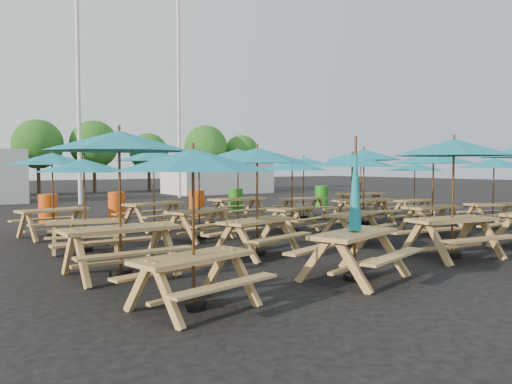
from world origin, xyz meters
TOP-DOWN VIEW (x-y plane):
  - ground at (0.00, 0.00)m, footprint 120.00×120.00m
  - picnic_unit_0 at (-6.03, -5.59)m, footprint 2.59×2.59m
  - picnic_unit_1 at (-6.09, -3.00)m, footprint 2.60×2.60m
  - picnic_unit_2 at (-5.87, -0.09)m, footprint 2.60×2.60m
  - picnic_unit_3 at (-5.93, 2.59)m, footprint 2.67×2.67m
  - picnic_unit_4 at (-2.96, -5.61)m, footprint 2.30×2.14m
  - picnic_unit_5 at (-2.99, -2.78)m, footprint 2.87×2.87m
  - picnic_unit_6 at (-2.86, 0.03)m, footprint 2.91×2.91m
  - picnic_unit_7 at (-2.98, 2.68)m, footprint 3.01×3.01m
  - picnic_unit_8 at (0.20, -5.38)m, footprint 2.87×2.87m
  - picnic_unit_9 at (-0.02, -2.71)m, footprint 2.76×2.76m
  - picnic_unit_10 at (0.10, -0.20)m, footprint 2.67×2.67m
  - picnic_unit_11 at (0.02, 2.59)m, footprint 2.79×2.79m
  - picnic_unit_13 at (3.14, -2.82)m, footprint 2.43×2.43m
  - picnic_unit_14 at (3.18, -0.15)m, footprint 2.89×2.89m
  - picnic_unit_15 at (2.77, 2.40)m, footprint 2.29×2.29m
  - picnic_unit_17 at (6.15, -2.92)m, footprint 2.80×2.80m
  - picnic_unit_18 at (6.06, 0.03)m, footprint 2.13×2.13m
  - picnic_unit_19 at (5.87, 2.48)m, footprint 2.96×2.96m
  - waste_bin_0 at (-5.26, 6.26)m, footprint 0.61×0.61m
  - waste_bin_1 at (-2.88, 6.26)m, footprint 0.61×0.61m
  - waste_bin_2 at (0.19, 5.82)m, footprint 0.61×0.61m
  - waste_bin_3 at (2.24, 6.18)m, footprint 0.61×0.61m
  - waste_bin_4 at (7.08, 6.11)m, footprint 0.61×0.61m
  - mast_0 at (-2.00, 14.00)m, footprint 0.20×0.20m
  - mast_1 at (4.50, 16.00)m, footprint 0.20×0.20m
  - event_tent_1 at (9.00, 19.00)m, footprint 7.00×4.00m
  - tree_3 at (-1.75, 24.72)m, footprint 3.36×3.36m
  - tree_4 at (1.90, 24.26)m, footprint 3.41×3.41m
  - tree_5 at (6.22, 24.67)m, footprint 2.94×2.94m
  - tree_6 at (10.23, 22.90)m, footprint 3.38×3.38m
  - tree_7 at (13.63, 22.92)m, footprint 2.95×2.95m

SIDE VIEW (x-z plane):
  - ground at x=0.00m, z-range 0.00..0.00m
  - waste_bin_0 at x=-5.26m, z-range 0.00..0.98m
  - waste_bin_1 at x=-2.88m, z-range 0.00..0.98m
  - waste_bin_2 at x=0.19m, z-range 0.00..0.98m
  - waste_bin_3 at x=2.24m, z-range 0.00..0.98m
  - waste_bin_4 at x=7.08m, z-range 0.00..0.98m
  - picnic_unit_4 at x=-2.96m, z-range -0.22..2.22m
  - event_tent_1 at x=9.00m, z-range 0.00..2.60m
  - picnic_unit_18 at x=6.06m, z-range 0.77..2.84m
  - picnic_unit_2 at x=-5.87m, z-range 0.79..2.90m
  - picnic_unit_10 at x=0.10m, z-range 0.80..2.92m
  - picnic_unit_0 at x=-6.03m, z-range 0.82..3.01m
  - picnic_unit_17 at x=6.15m, z-range 0.83..3.02m
  - picnic_unit_9 at x=-0.02m, z-range 0.84..3.09m
  - picnic_unit_15 at x=2.77m, z-range 0.85..3.12m
  - picnic_unit_3 at x=-5.93m, z-range 0.87..3.17m
  - picnic_unit_6 at x=-2.86m, z-range 0.87..3.20m
  - picnic_unit_5 at x=-2.99m, z-range 0.88..3.22m
  - picnic_unit_13 at x=3.14m, z-range 0.88..3.24m
  - picnic_unit_7 at x=-2.98m, z-range 0.92..3.36m
  - picnic_unit_14 at x=3.18m, z-range 0.94..3.43m
  - picnic_unit_19 at x=5.87m, z-range 0.94..3.45m
  - picnic_unit_8 at x=0.20m, z-range 0.94..3.46m
  - picnic_unit_11 at x=0.02m, z-range 0.95..3.47m
  - picnic_unit_1 at x=-6.09m, z-range 0.97..3.54m
  - tree_5 at x=6.22m, z-range 0.75..5.20m
  - tree_7 at x=13.63m, z-range 0.75..5.23m
  - tree_3 at x=-1.75m, z-range 0.86..5.95m
  - tree_6 at x=10.23m, z-range 0.86..5.99m
  - tree_4 at x=1.90m, z-range 0.87..6.04m
  - mast_0 at x=-2.00m, z-range 0.00..12.00m
  - mast_1 at x=4.50m, z-range 0.00..12.00m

